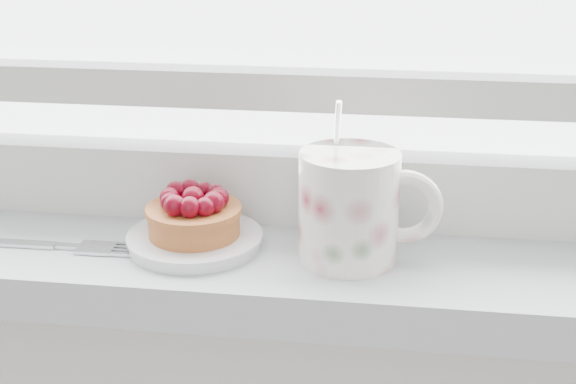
% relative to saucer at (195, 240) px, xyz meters
% --- Properties ---
extents(saucer, '(0.12, 0.12, 0.01)m').
position_rel_saucer_xyz_m(saucer, '(0.00, 0.00, 0.00)').
color(saucer, silver).
rests_on(saucer, windowsill).
extents(raspberry_tart, '(0.09, 0.09, 0.05)m').
position_rel_saucer_xyz_m(raspberry_tart, '(0.00, -0.00, 0.03)').
color(raspberry_tart, '#964C20').
rests_on(raspberry_tart, saucer).
extents(floral_mug, '(0.13, 0.09, 0.14)m').
position_rel_saucer_xyz_m(floral_mug, '(0.14, -0.01, 0.05)').
color(floral_mug, white).
rests_on(floral_mug, windowsill).
extents(fork, '(0.21, 0.03, 0.00)m').
position_rel_saucer_xyz_m(fork, '(-0.14, -0.02, -0.00)').
color(fork, silver).
rests_on(fork, windowsill).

